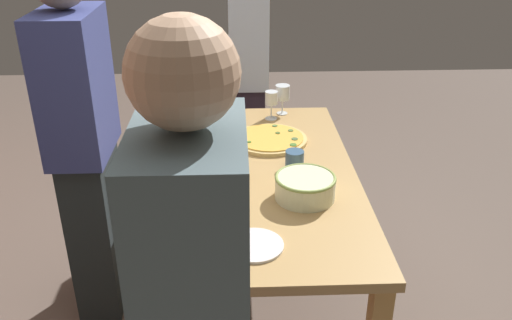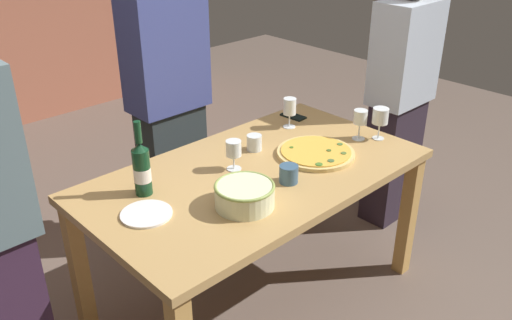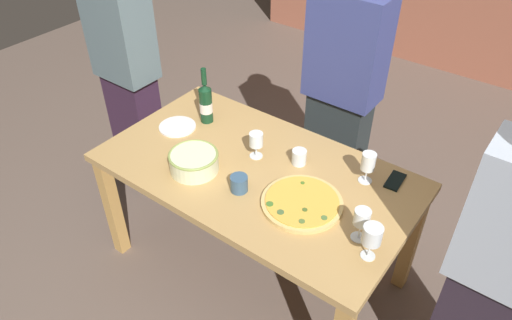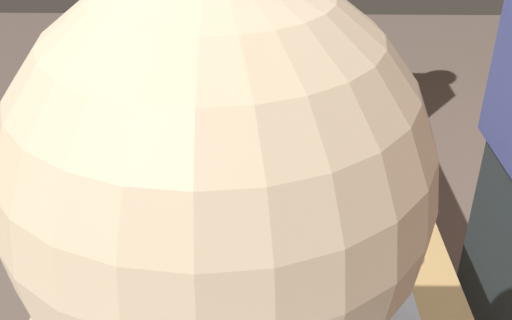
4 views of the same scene
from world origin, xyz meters
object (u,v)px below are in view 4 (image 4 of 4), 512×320
at_px(wine_bottle, 312,70).
at_px(wine_glass_far_left, 286,135).
at_px(dining_table, 256,205).
at_px(person_host, 303,15).
at_px(wine_glass_near_pizza, 188,308).
at_px(wine_glass_by_bottle, 375,260).
at_px(side_plate, 267,91).
at_px(pizza, 218,247).
at_px(cup_amber, 321,196).
at_px(cup_ceramic, 191,170).
at_px(serving_bowl, 196,120).

relative_size(wine_bottle, wine_glass_far_left, 2.32).
height_order(dining_table, person_host, person_host).
relative_size(wine_glass_near_pizza, wine_glass_by_bottle, 0.97).
bearing_deg(wine_glass_near_pizza, side_plate, 173.36).
bearing_deg(dining_table, wine_bottle, 159.62).
relative_size(pizza, cup_amber, 4.84).
xyz_separation_m(pizza, wine_glass_by_bottle, (0.16, 0.33, 0.10)).
bearing_deg(cup_ceramic, wine_bottle, 145.43).
bearing_deg(pizza, wine_glass_by_bottle, 64.25).
relative_size(serving_bowl, wine_glass_near_pizza, 1.56).
xyz_separation_m(serving_bowl, cup_ceramic, (0.28, 0.01, -0.01)).
distance_m(dining_table, wine_bottle, 0.56).
bearing_deg(cup_ceramic, serving_bowl, -177.27).
distance_m(wine_glass_far_left, person_host, 1.10).
bearing_deg(person_host, serving_bowl, -13.28).
bearing_deg(cup_ceramic, side_plate, 161.30).
distance_m(cup_amber, cup_ceramic, 0.37).
bearing_deg(person_host, cup_ceramic, -7.84).
bearing_deg(dining_table, wine_glass_by_bottle, 26.91).
bearing_deg(wine_bottle, wine_glass_far_left, -12.89).
distance_m(wine_glass_far_left, cup_amber, 0.24).
distance_m(wine_bottle, wine_glass_far_left, 0.44).
relative_size(cup_ceramic, person_host, 0.05).
bearing_deg(cup_amber, pizza, -54.63).
distance_m(wine_glass_near_pizza, side_plate, 1.23).
relative_size(wine_glass_by_bottle, wine_glass_far_left, 1.15).
height_order(cup_amber, side_plate, cup_amber).
relative_size(wine_bottle, wine_glass_near_pizza, 2.09).
bearing_deg(person_host, cup_amber, 8.36).
xyz_separation_m(pizza, person_host, (-1.49, 0.27, 0.09)).
relative_size(wine_glass_far_left, person_host, 0.09).
bearing_deg(serving_bowl, wine_glass_near_pizza, 5.13).
relative_size(wine_bottle, cup_amber, 4.24).
bearing_deg(wine_glass_by_bottle, wine_glass_near_pizza, -67.64).
relative_size(wine_glass_by_bottle, side_plate, 0.79).
relative_size(cup_amber, person_host, 0.05).
relative_size(dining_table, wine_glass_near_pizza, 9.98).
xyz_separation_m(wine_bottle, wine_glass_by_bottle, (0.97, 0.06, -0.01)).
xyz_separation_m(wine_glass_near_pizza, wine_glass_far_left, (-0.69, 0.20, -0.02)).
relative_size(wine_bottle, side_plate, 1.60).
xyz_separation_m(dining_table, wine_glass_far_left, (-0.06, 0.08, 0.19)).
xyz_separation_m(wine_glass_near_pizza, cup_ceramic, (-0.60, -0.07, -0.08)).
relative_size(dining_table, person_host, 0.96).
distance_m(cup_amber, side_plate, 0.74).
bearing_deg(cup_amber, wine_glass_by_bottle, 12.99).
bearing_deg(dining_table, cup_ceramic, -79.93).
bearing_deg(cup_amber, person_host, 179.20).
height_order(wine_glass_near_pizza, cup_amber, wine_glass_near_pizza).
bearing_deg(side_plate, wine_bottle, 59.53).
bearing_deg(wine_bottle, side_plate, -120.47).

